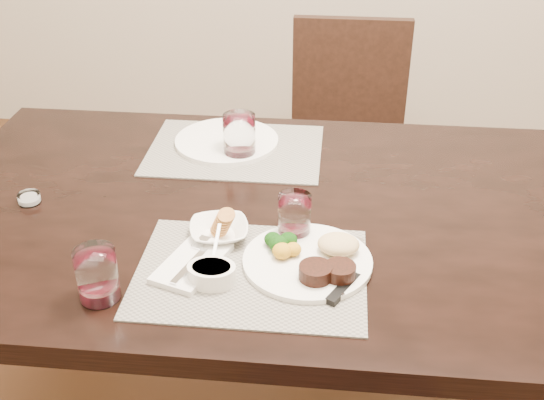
# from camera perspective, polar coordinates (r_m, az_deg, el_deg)

# --- Properties ---
(dining_table) EXTENTS (2.00, 1.00, 0.75)m
(dining_table) POSITION_cam_1_polar(r_m,az_deg,el_deg) (1.62, 6.36, -3.44)
(dining_table) COLOR black
(dining_table) RESTS_ON ground
(chair_far) EXTENTS (0.42, 0.42, 0.90)m
(chair_far) POSITION_cam_1_polar(r_m,az_deg,el_deg) (2.51, 6.29, 5.50)
(chair_far) COLOR black
(chair_far) RESTS_ON ground
(placemat_near) EXTENTS (0.46, 0.34, 0.00)m
(placemat_near) POSITION_cam_1_polar(r_m,az_deg,el_deg) (1.37, -1.79, -6.08)
(placemat_near) COLOR slate
(placemat_near) RESTS_ON dining_table
(placemat_far) EXTENTS (0.46, 0.34, 0.00)m
(placemat_far) POSITION_cam_1_polar(r_m,az_deg,el_deg) (1.84, -3.10, 4.20)
(placemat_far) COLOR slate
(placemat_far) RESTS_ON dining_table
(dinner_plate) EXTENTS (0.26, 0.26, 0.05)m
(dinner_plate) POSITION_cam_1_polar(r_m,az_deg,el_deg) (1.38, 3.50, -4.92)
(dinner_plate) COLOR white
(dinner_plate) RESTS_ON placemat_near
(napkin_fork) EXTENTS (0.15, 0.20, 0.02)m
(napkin_fork) POSITION_cam_1_polar(r_m,az_deg,el_deg) (1.39, -6.69, -5.25)
(napkin_fork) COLOR white
(napkin_fork) RESTS_ON placemat_near
(steak_knife) EXTENTS (0.09, 0.24, 0.01)m
(steak_knife) POSITION_cam_1_polar(r_m,az_deg,el_deg) (1.35, 5.99, -6.67)
(steak_knife) COLOR white
(steak_knife) RESTS_ON placemat_near
(cracker_bowl) EXTENTS (0.15, 0.15, 0.06)m
(cracker_bowl) POSITION_cam_1_polar(r_m,az_deg,el_deg) (1.47, -4.45, -2.55)
(cracker_bowl) COLOR white
(cracker_bowl) RESTS_ON placemat_near
(sauce_ramekin) EXTENTS (0.10, 0.14, 0.08)m
(sauce_ramekin) POSITION_cam_1_polar(r_m,az_deg,el_deg) (1.34, -5.07, -6.09)
(sauce_ramekin) COLOR white
(sauce_ramekin) RESTS_ON placemat_near
(wine_glass_near) EXTENTS (0.07, 0.07, 0.10)m
(wine_glass_near) POSITION_cam_1_polar(r_m,az_deg,el_deg) (1.45, 1.88, -1.52)
(wine_glass_near) COLOR silver
(wine_glass_near) RESTS_ON placemat_near
(far_plate) EXTENTS (0.28, 0.28, 0.01)m
(far_plate) POSITION_cam_1_polar(r_m,az_deg,el_deg) (1.87, -3.81, 4.95)
(far_plate) COLOR white
(far_plate) RESTS_ON placemat_far
(wine_glass_far) EXTENTS (0.08, 0.08, 0.12)m
(wine_glass_far) POSITION_cam_1_polar(r_m,az_deg,el_deg) (1.78, -2.74, 5.19)
(wine_glass_far) COLOR silver
(wine_glass_far) RESTS_ON placemat_far
(wine_glass_side) EXTENTS (0.08, 0.08, 0.11)m
(wine_glass_side) POSITION_cam_1_polar(r_m,az_deg,el_deg) (1.32, -14.38, -6.29)
(wine_glass_side) COLOR silver
(wine_glass_side) RESTS_ON dining_table
(salt_cellar) EXTENTS (0.05, 0.05, 0.02)m
(salt_cellar) POSITION_cam_1_polar(r_m,az_deg,el_deg) (1.69, -19.64, 0.09)
(salt_cellar) COLOR silver
(salt_cellar) RESTS_ON dining_table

